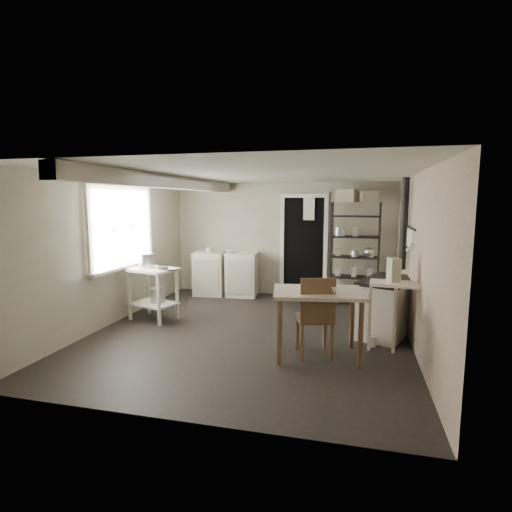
% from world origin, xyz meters
% --- Properties ---
extents(floor, '(5.00, 5.00, 0.00)m').
position_xyz_m(floor, '(0.00, 0.00, 0.00)').
color(floor, black).
rests_on(floor, ground).
extents(ceiling, '(5.00, 5.00, 0.00)m').
position_xyz_m(ceiling, '(0.00, 0.00, 2.30)').
color(ceiling, beige).
rests_on(ceiling, wall_back).
extents(wall_back, '(4.50, 0.02, 2.30)m').
position_xyz_m(wall_back, '(0.00, 2.50, 1.15)').
color(wall_back, '#B1AB97').
rests_on(wall_back, ground).
extents(wall_front, '(4.50, 0.02, 2.30)m').
position_xyz_m(wall_front, '(0.00, -2.50, 1.15)').
color(wall_front, '#B1AB97').
rests_on(wall_front, ground).
extents(wall_left, '(0.02, 5.00, 2.30)m').
position_xyz_m(wall_left, '(-2.25, 0.00, 1.15)').
color(wall_left, '#B1AB97').
rests_on(wall_left, ground).
extents(wall_right, '(0.02, 5.00, 2.30)m').
position_xyz_m(wall_right, '(2.25, 0.00, 1.15)').
color(wall_right, '#B1AB97').
rests_on(wall_right, ground).
extents(window, '(0.12, 1.76, 1.28)m').
position_xyz_m(window, '(-2.22, 0.20, 1.50)').
color(window, white).
rests_on(window, wall_left).
extents(doorway, '(0.96, 0.10, 2.08)m').
position_xyz_m(doorway, '(0.45, 2.47, 1.00)').
color(doorway, white).
rests_on(doorway, ground).
extents(ceiling_beam, '(0.18, 5.00, 0.18)m').
position_xyz_m(ceiling_beam, '(-1.20, 0.00, 2.20)').
color(ceiling_beam, white).
rests_on(ceiling_beam, ceiling).
extents(wallpaper_panel, '(0.01, 5.00, 2.30)m').
position_xyz_m(wallpaper_panel, '(2.24, 0.00, 1.15)').
color(wallpaper_panel, '#BFAF9B').
rests_on(wallpaper_panel, wall_right).
extents(utensil_rail, '(0.06, 1.20, 0.44)m').
position_xyz_m(utensil_rail, '(2.19, 0.60, 1.55)').
color(utensil_rail, silver).
rests_on(utensil_rail, wall_right).
extents(prep_table, '(0.86, 0.72, 0.85)m').
position_xyz_m(prep_table, '(-1.71, 0.23, 0.40)').
color(prep_table, white).
rests_on(prep_table, ground).
extents(stockpot, '(0.27, 0.27, 0.28)m').
position_xyz_m(stockpot, '(-1.86, 0.30, 0.94)').
color(stockpot, silver).
rests_on(stockpot, prep_table).
extents(saucepan, '(0.20, 0.20, 0.11)m').
position_xyz_m(saucepan, '(-1.50, 0.15, 0.85)').
color(saucepan, silver).
rests_on(saucepan, prep_table).
extents(bucket, '(0.30, 0.30, 0.26)m').
position_xyz_m(bucket, '(-1.66, 0.29, 0.39)').
color(bucket, silver).
rests_on(bucket, prep_table).
extents(base_cabinets, '(1.40, 0.70, 0.89)m').
position_xyz_m(base_cabinets, '(-1.11, 2.18, 0.46)').
color(base_cabinets, silver).
rests_on(base_cabinets, ground).
extents(mixing_bowl, '(0.34, 0.34, 0.06)m').
position_xyz_m(mixing_bowl, '(-1.00, 2.17, 0.95)').
color(mixing_bowl, silver).
rests_on(mixing_bowl, base_cabinets).
extents(counter_cup, '(0.17, 0.17, 0.10)m').
position_xyz_m(counter_cup, '(-1.43, 2.06, 0.97)').
color(counter_cup, silver).
rests_on(counter_cup, base_cabinets).
extents(shelf_rack, '(0.91, 0.38, 1.91)m').
position_xyz_m(shelf_rack, '(1.46, 2.13, 0.95)').
color(shelf_rack, black).
rests_on(shelf_rack, ground).
extents(shelf_jar, '(0.11, 0.11, 0.18)m').
position_xyz_m(shelf_jar, '(1.21, 2.13, 1.36)').
color(shelf_jar, silver).
rests_on(shelf_jar, shelf_rack).
extents(storage_box_a, '(0.40, 0.37, 0.23)m').
position_xyz_m(storage_box_a, '(1.28, 2.13, 2.01)').
color(storage_box_a, beige).
rests_on(storage_box_a, shelf_rack).
extents(storage_box_b, '(0.37, 0.35, 0.19)m').
position_xyz_m(storage_box_b, '(1.66, 2.09, 1.99)').
color(storage_box_b, beige).
rests_on(storage_box_b, shelf_rack).
extents(stove, '(0.92, 1.18, 0.82)m').
position_xyz_m(stove, '(1.92, 0.37, 0.44)').
color(stove, silver).
rests_on(stove, ground).
extents(stovepipe, '(0.13, 0.13, 1.44)m').
position_xyz_m(stovepipe, '(2.16, 0.79, 1.59)').
color(stovepipe, black).
rests_on(stovepipe, stove).
extents(side_ledge, '(0.62, 0.37, 0.92)m').
position_xyz_m(side_ledge, '(1.95, -0.36, 0.43)').
color(side_ledge, white).
rests_on(side_ledge, ground).
extents(oats_box, '(0.17, 0.22, 0.30)m').
position_xyz_m(oats_box, '(1.94, -0.32, 1.01)').
color(oats_box, beige).
rests_on(oats_box, side_ledge).
extents(work_table, '(1.21, 0.94, 0.83)m').
position_xyz_m(work_table, '(1.04, -0.68, 0.38)').
color(work_table, beige).
rests_on(work_table, ground).
extents(table_cup, '(0.12, 0.12, 0.09)m').
position_xyz_m(table_cup, '(1.22, -0.80, 0.81)').
color(table_cup, silver).
rests_on(table_cup, work_table).
extents(chair, '(0.53, 0.55, 1.03)m').
position_xyz_m(chair, '(0.99, -0.68, 0.48)').
color(chair, '#503622').
rests_on(chair, ground).
extents(flour_sack, '(0.40, 0.34, 0.47)m').
position_xyz_m(flour_sack, '(1.12, 2.03, 0.24)').
color(flour_sack, silver).
rests_on(flour_sack, ground).
extents(floor_crock, '(0.14, 0.14, 0.14)m').
position_xyz_m(floor_crock, '(1.72, -0.18, 0.07)').
color(floor_crock, silver).
rests_on(floor_crock, ground).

